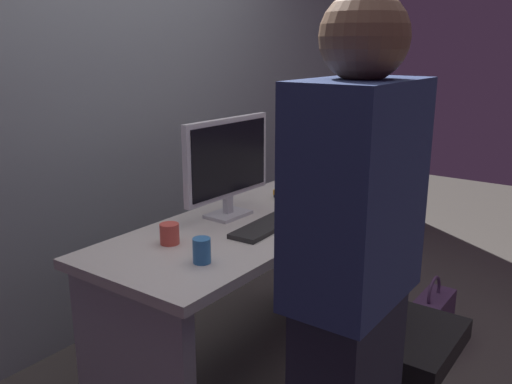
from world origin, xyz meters
The scene contains 13 objects.
ground_plane centered at (0.00, 0.00, 0.00)m, with size 9.00×9.00×0.00m, color #4C4742.
wall_back centered at (0.00, 0.92, 1.50)m, with size 6.40×0.10×3.00m, color gray.
desk centered at (0.00, 0.00, 0.52)m, with size 1.53×0.66×0.74m.
office_chair centered at (-0.07, -0.69, 0.43)m, with size 0.52×0.52×0.94m.
person_at_desk centered at (-0.61, -0.81, 0.84)m, with size 0.40×0.24×1.64m.
monitor centered at (0.02, 0.13, 1.00)m, with size 0.54×0.15×0.46m.
keyboard centered at (0.00, -0.11, 0.75)m, with size 0.43×0.13×0.02m, color #262626.
mouse centered at (0.32, -0.10, 0.76)m, with size 0.06×0.10×0.03m, color black.
cup_near_keyboard centered at (-0.47, -0.14, 0.79)m, with size 0.07×0.07×0.09m, color #3372B2.
cup_by_monitor centered at (-0.39, 0.09, 0.78)m, with size 0.08×0.08×0.08m, color #D84C3F.
book_stack centered at (0.49, 0.05, 0.78)m, with size 0.22×0.19×0.10m.
cell_phone centered at (0.45, -0.17, 0.74)m, with size 0.07×0.14×0.01m, color black.
handbag centered at (0.73, -0.64, 0.14)m, with size 0.34×0.14×0.38m.
Camera 1 is at (-1.85, -1.38, 1.51)m, focal length 38.07 mm.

